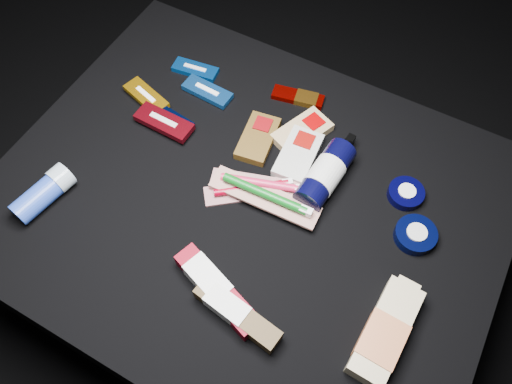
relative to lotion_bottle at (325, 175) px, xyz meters
The scene contains 21 objects.
ground 0.46m from the lotion_bottle, 138.41° to the right, with size 3.00×3.00×0.00m, color black.
cloth_table 0.28m from the lotion_bottle, 138.41° to the right, with size 0.98×0.78×0.40m, color black.
luna_bar_0 0.41m from the lotion_bottle, 161.46° to the left, with size 0.11×0.05×0.01m.
luna_bar_1 0.34m from the lotion_bottle, 165.39° to the left, with size 0.11×0.05×0.01m.
luna_bar_2 0.36m from the lotion_bottle, behind, with size 0.12×0.06×0.02m.
luna_bar_3 0.43m from the lotion_bottle, behind, with size 0.12×0.07×0.01m.
luna_bar_4 0.36m from the lotion_bottle, behind, with size 0.13×0.05×0.02m.
clif_bar_0 0.17m from the lotion_bottle, 169.39° to the left, with size 0.08×0.13×0.02m.
clif_bar_1 0.08m from the lotion_bottle, 155.03° to the left, with size 0.08×0.13×0.02m.
clif_bar_2 0.13m from the lotion_bottle, 134.71° to the left, with size 0.11×0.14×0.02m.
power_bar 0.22m from the lotion_bottle, 128.51° to the left, with size 0.12×0.06×0.01m.
lotion_bottle is the anchor object (origin of this frame).
cream_tin_upper 0.16m from the lotion_bottle, 17.90° to the left, with size 0.07×0.07×0.02m.
cream_tin_lower 0.20m from the lotion_bottle, ahead, with size 0.08×0.08×0.02m.
bodywash_bottle 0.31m from the lotion_bottle, 46.54° to the right, with size 0.07×0.19×0.04m.
deodorant_stick 0.54m from the lotion_bottle, 147.17° to the right, with size 0.07×0.13×0.05m.
toothbrush_pack_0 0.14m from the lotion_bottle, 143.36° to the right, with size 0.17×0.15×0.02m.
toothbrush_pack_1 0.12m from the lotion_bottle, 144.39° to the right, with size 0.21×0.11×0.02m.
toothbrush_pack_2 0.12m from the lotion_bottle, 130.18° to the right, with size 0.22×0.06×0.02m.
toothpaste_carton_red 0.31m from the lotion_bottle, 104.18° to the right, with size 0.19×0.10×0.04m.
toothpaste_carton_green 0.32m from the lotion_bottle, 94.03° to the right, with size 0.17×0.06×0.03m.
Camera 1 is at (0.25, -0.41, 1.26)m, focal length 35.00 mm.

